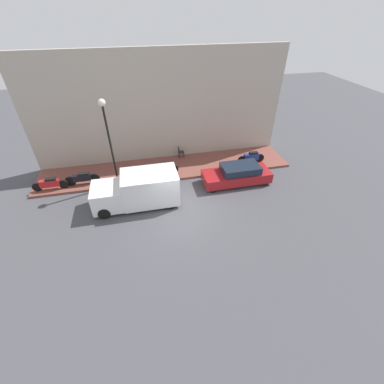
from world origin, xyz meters
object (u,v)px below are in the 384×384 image
parked_car (237,174)px  motorcycle_blue (251,157)px  streetlamp (107,128)px  delivery_van (137,190)px  scooter_silver (163,168)px  cafe_chair (180,152)px  motorcycle_black (82,178)px  motorcycle_red (50,184)px

parked_car → motorcycle_blue: 2.64m
parked_car → streetlamp: (1.46, 7.61, 3.28)m
delivery_van → scooter_silver: size_ratio=2.25×
motorcycle_blue → cafe_chair: motorcycle_blue is taller
delivery_van → streetlamp: (2.30, 1.22, 2.89)m
delivery_van → motorcycle_black: bearing=52.5°
delivery_van → motorcycle_blue: bearing=-71.3°
cafe_chair → motorcycle_red: bearing=104.7°
parked_car → delivery_van: bearing=97.5°
parked_car → motorcycle_red: size_ratio=2.08×
motorcycle_red → scooter_silver: motorcycle_red is taller
parked_car → motorcycle_black: size_ratio=2.06×
motorcycle_red → scooter_silver: size_ratio=0.98×
parked_car → delivery_van: delivery_van is taller
delivery_van → cafe_chair: size_ratio=5.71×
streetlamp → motorcycle_black: bearing=82.2°
motorcycle_blue → cafe_chair: 5.21m
streetlamp → cafe_chair: size_ratio=6.35×
motorcycle_red → delivery_van: bearing=-114.6°
motorcycle_blue → motorcycle_black: bearing=90.9°
motorcycle_blue → cafe_chair: size_ratio=2.38×
parked_car → cafe_chair: size_ratio=5.17×
motorcycle_red → cafe_chair: cafe_chair is taller
parked_car → delivery_van: 6.46m
motorcycle_black → streetlamp: streetlamp is taller
motorcycle_red → scooter_silver: 7.07m
motorcycle_black → scooter_silver: (0.15, -5.16, -0.03)m
parked_car → scooter_silver: 4.99m
delivery_van → streetlamp: size_ratio=0.90×
parked_car → motorcycle_blue: size_ratio=2.17×
motorcycle_black → motorcycle_red: (-0.17, 1.91, -0.02)m
scooter_silver → cafe_chair: size_ratio=2.54×
motorcycle_black → streetlamp: (-0.30, -2.16, 3.29)m
parked_car → cafe_chair: parked_car is taller
motorcycle_black → delivery_van: bearing=-127.5°
motorcycle_blue → streetlamp: bearing=92.9°
motorcycle_black → motorcycle_blue: size_ratio=1.05×
motorcycle_black → motorcycle_blue: 11.56m
cafe_chair → scooter_silver: bearing=141.3°
motorcycle_blue → streetlamp: (-0.47, 9.40, 3.28)m
streetlamp → motorcycle_blue: bearing=-87.1°
cafe_chair → motorcycle_black: bearing=107.2°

